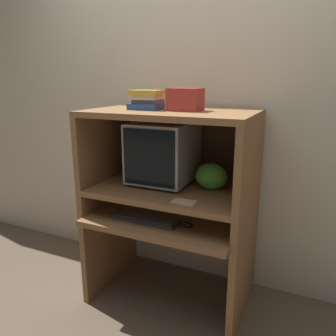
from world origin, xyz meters
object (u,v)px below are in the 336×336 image
object	(u,v)px
crt_monitor	(164,152)
book_stack	(147,100)
storage_box	(185,100)
keyboard	(144,218)
mouse	(187,225)
snack_bag	(211,176)

from	to	relation	value
crt_monitor	book_stack	world-z (taller)	book_stack
storage_box	crt_monitor	bearing A→B (deg)	156.68
book_stack	storage_box	bearing A→B (deg)	4.57
keyboard	storage_box	distance (m)	0.77
storage_box	mouse	bearing A→B (deg)	-63.50
keyboard	storage_box	size ratio (longest dim) A/B	2.34
keyboard	storage_box	xyz separation A→B (m)	(0.19, 0.19, 0.73)
snack_bag	keyboard	bearing A→B (deg)	-143.00
crt_monitor	keyboard	size ratio (longest dim) A/B	0.99
keyboard	crt_monitor	bearing A→B (deg)	88.61
keyboard	book_stack	size ratio (longest dim) A/B	2.22
mouse	snack_bag	size ratio (longest dim) A/B	0.36
keyboard	snack_bag	size ratio (longest dim) A/B	2.17
snack_bag	storage_box	size ratio (longest dim) A/B	1.08
mouse	snack_bag	bearing A→B (deg)	74.26
snack_bag	storage_box	world-z (taller)	storage_box
keyboard	book_stack	bearing A→B (deg)	109.54
crt_monitor	storage_box	distance (m)	0.40
mouse	storage_box	bearing A→B (deg)	116.50
mouse	snack_bag	world-z (taller)	snack_bag
crt_monitor	mouse	distance (m)	0.53
book_stack	snack_bag	bearing A→B (deg)	12.25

